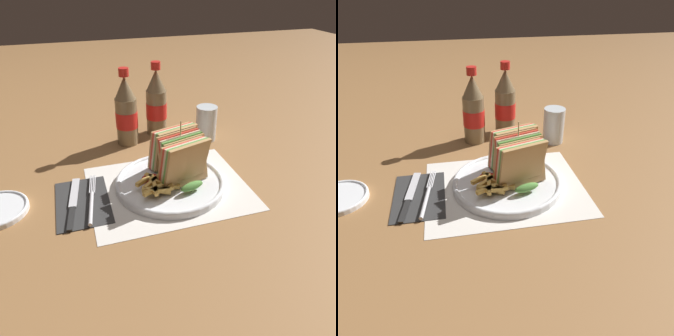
% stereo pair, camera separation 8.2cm
% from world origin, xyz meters
% --- Properties ---
extents(ground_plane, '(4.00, 4.00, 0.00)m').
position_xyz_m(ground_plane, '(0.00, 0.00, 0.00)').
color(ground_plane, olive).
extents(placemat, '(0.39, 0.31, 0.00)m').
position_xyz_m(placemat, '(-0.01, -0.03, 0.00)').
color(placemat, silver).
rests_on(placemat, ground_plane).
extents(plate_main, '(0.27, 0.27, 0.02)m').
position_xyz_m(plate_main, '(0.00, -0.03, 0.01)').
color(plate_main, white).
rests_on(plate_main, ground_plane).
extents(club_sandwich, '(0.13, 0.19, 0.15)m').
position_xyz_m(club_sandwich, '(0.03, -0.01, 0.07)').
color(club_sandwich, tan).
rests_on(club_sandwich, plate_main).
extents(fries_pile, '(0.10, 0.09, 0.02)m').
position_xyz_m(fries_pile, '(-0.04, -0.06, 0.03)').
color(fries_pile, gold).
rests_on(fries_pile, plate_main).
extents(ketchup_blob, '(0.04, 0.04, 0.01)m').
position_xyz_m(ketchup_blob, '(-0.05, -0.02, 0.03)').
color(ketchup_blob, maroon).
rests_on(ketchup_blob, plate_main).
extents(napkin, '(0.12, 0.19, 0.00)m').
position_xyz_m(napkin, '(-0.22, -0.03, 0.00)').
color(napkin, '#2D2D2D').
rests_on(napkin, ground_plane).
extents(fork, '(0.04, 0.19, 0.01)m').
position_xyz_m(fork, '(-0.20, -0.05, 0.01)').
color(fork, silver).
rests_on(fork, napkin).
extents(knife, '(0.04, 0.20, 0.00)m').
position_xyz_m(knife, '(-0.24, -0.03, 0.01)').
color(knife, black).
rests_on(knife, napkin).
extents(coke_bottle_near, '(0.07, 0.07, 0.23)m').
position_xyz_m(coke_bottle_near, '(-0.05, 0.24, 0.10)').
color(coke_bottle_near, '#7A6647').
rests_on(coke_bottle_near, ground_plane).
extents(coke_bottle_far, '(0.07, 0.07, 0.23)m').
position_xyz_m(coke_bottle_far, '(0.05, 0.28, 0.10)').
color(coke_bottle_far, '#7A6647').
rests_on(coke_bottle_far, ground_plane).
extents(glass_near, '(0.06, 0.06, 0.11)m').
position_xyz_m(glass_near, '(0.19, 0.19, 0.05)').
color(glass_near, silver).
rests_on(glass_near, ground_plane).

